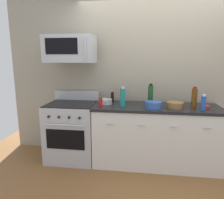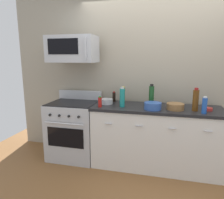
{
  "view_description": "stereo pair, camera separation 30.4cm",
  "coord_description": "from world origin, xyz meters",
  "views": [
    {
      "loc": [
        -0.25,
        -3.0,
        1.61
      ],
      "look_at": [
        -0.66,
        -0.05,
        1.01
      ],
      "focal_mm": 32.74,
      "sensor_mm": 36.0,
      "label": 1
    },
    {
      "loc": [
        0.05,
        -2.94,
        1.61
      ],
      "look_at": [
        -0.66,
        -0.05,
        1.01
      ],
      "focal_mm": 32.74,
      "sensor_mm": 36.0,
      "label": 2
    }
  ],
  "objects": [
    {
      "name": "back_wall",
      "position": [
        0.0,
        0.41,
        1.35
      ],
      "size": [
        4.95,
        0.1,
        2.7
      ],
      "primitive_type": "cube",
      "color": "#9E937F",
      "rests_on": "ground_plane"
    },
    {
      "name": "bottle_sparkling_teal",
      "position": [
        -0.49,
        -0.11,
        1.06
      ],
      "size": [
        0.07,
        0.07,
        0.29
      ],
      "color": "#197F7A",
      "rests_on": "countertop_slab"
    },
    {
      "name": "ground_plane",
      "position": [
        0.0,
        0.0,
        0.0
      ],
      "size": [
        5.94,
        5.94,
        0.0
      ],
      "primitive_type": "plane",
      "color": "brown"
    },
    {
      "name": "bottle_soy_sauce_dark",
      "position": [
        -0.68,
        0.21,
        1.0
      ],
      "size": [
        0.05,
        0.05,
        0.17
      ],
      "color": "black",
      "rests_on": "countertop_slab"
    },
    {
      "name": "bowl_blue_mixing",
      "position": [
        -0.05,
        -0.15,
        0.97
      ],
      "size": [
        0.24,
        0.24,
        0.1
      ],
      "color": "#2D519E",
      "rests_on": "countertop_slab"
    },
    {
      "name": "range_oven",
      "position": [
        -1.31,
        0.0,
        0.47
      ],
      "size": [
        0.76,
        0.69,
        1.07
      ],
      "color": "#B7BABF",
      "rests_on": "ground_plane"
    },
    {
      "name": "bottle_wine_green",
      "position": [
        -0.09,
        0.08,
        1.07
      ],
      "size": [
        0.08,
        0.08,
        0.32
      ],
      "color": "#19471E",
      "rests_on": "countertop_slab"
    },
    {
      "name": "bottle_wine_amber",
      "position": [
        0.5,
        -0.1,
        1.07
      ],
      "size": [
        0.08,
        0.08,
        0.31
      ],
      "color": "#59330F",
      "rests_on": "countertop_slab"
    },
    {
      "name": "bottle_soda_blue",
      "position": [
        0.6,
        -0.21,
        1.03
      ],
      "size": [
        0.06,
        0.06,
        0.22
      ],
      "color": "#1E4CA5",
      "rests_on": "countertop_slab"
    },
    {
      "name": "bowl_red_small",
      "position": [
        0.68,
        -0.04,
        0.94
      ],
      "size": [
        0.11,
        0.11,
        0.04
      ],
      "color": "#B72D28",
      "rests_on": "countertop_slab"
    },
    {
      "name": "counter_unit",
      "position": [
        0.0,
        -0.0,
        0.46
      ],
      "size": [
        1.86,
        0.66,
        0.92
      ],
      "color": "silver",
      "rests_on": "ground_plane"
    },
    {
      "name": "bottle_hot_sauce_red",
      "position": [
        -0.8,
        -0.19,
        0.99
      ],
      "size": [
        0.05,
        0.05,
        0.15
      ],
      "color": "#B21914",
      "rests_on": "countertop_slab"
    },
    {
      "name": "bottle_olive_oil",
      "position": [
        -0.52,
        0.14,
        1.05
      ],
      "size": [
        0.06,
        0.06,
        0.26
      ],
      "color": "#385114",
      "rests_on": "countertop_slab"
    },
    {
      "name": "bowl_steel_prep",
      "position": [
        -0.77,
        0.04,
        0.96
      ],
      "size": [
        0.2,
        0.2,
        0.07
      ],
      "color": "#B2B5BA",
      "rests_on": "countertop_slab"
    },
    {
      "name": "microwave",
      "position": [
        -1.31,
        0.05,
        1.75
      ],
      "size": [
        0.74,
        0.44,
        0.4
      ],
      "color": "#B7BABF"
    },
    {
      "name": "bowl_wooden_salad",
      "position": [
        0.25,
        -0.09,
        0.97
      ],
      "size": [
        0.24,
        0.24,
        0.09
      ],
      "color": "brown",
      "rests_on": "countertop_slab"
    }
  ]
}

